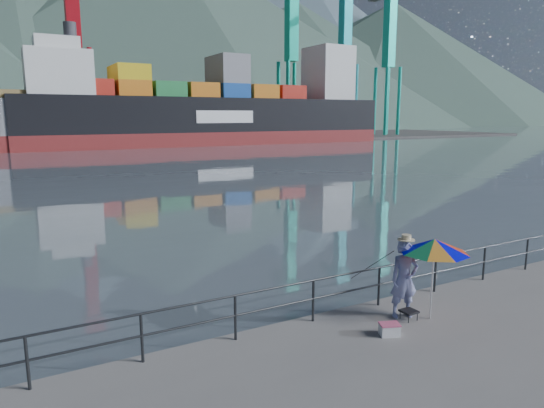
{
  "coord_description": "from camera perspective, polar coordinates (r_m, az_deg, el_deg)",
  "views": [
    {
      "loc": [
        -7.03,
        -7.23,
        4.78
      ],
      "look_at": [
        0.27,
        6.0,
        2.0
      ],
      "focal_mm": 32.0,
      "sensor_mm": 36.0,
      "label": 1
    }
  ],
  "objects": [
    {
      "name": "cooler_bag",
      "position": [
        11.31,
        13.65,
        -14.21
      ],
      "size": [
        0.49,
        0.42,
        0.24
      ],
      "primitive_type": "cube",
      "rotation": [
        0.0,
        0.0,
        -0.39
      ],
      "color": "silver",
      "rests_on": "ground"
    },
    {
      "name": "far_dock",
      "position": [
        101.78,
        -19.39,
        7.15
      ],
      "size": [
        200.0,
        40.0,
        0.4
      ],
      "primitive_type": "cube",
      "color": "#514F4C",
      "rests_on": "ground"
    },
    {
      "name": "mountains",
      "position": [
        221.96,
        -17.57,
        17.93
      ],
      "size": [
        600.0,
        332.8,
        80.0
      ],
      "color": "#385147",
      "rests_on": "ground"
    },
    {
      "name": "container_stacks",
      "position": [
        108.7,
        -6.19,
        9.41
      ],
      "size": [
        58.0,
        5.4,
        7.8
      ],
      "color": "#194CA5",
      "rests_on": "ground"
    },
    {
      "name": "container_ship",
      "position": [
        86.3,
        -5.91,
        11.05
      ],
      "size": [
        63.08,
        10.51,
        18.1
      ],
      "color": "maroon",
      "rests_on": "ground"
    },
    {
      "name": "fisherman",
      "position": [
        12.07,
        15.29,
        -8.52
      ],
      "size": [
        0.79,
        0.63,
        1.88
      ],
      "primitive_type": "imported",
      "rotation": [
        0.0,
        0.0,
        -0.3
      ],
      "color": "navy",
      "rests_on": "ground"
    },
    {
      "name": "beach_umbrella",
      "position": [
        11.88,
        18.56,
        -4.7
      ],
      "size": [
        1.91,
        1.91,
        1.96
      ],
      "color": "white",
      "rests_on": "ground"
    },
    {
      "name": "port_cranes",
      "position": [
        99.47,
        -6.51,
        16.84
      ],
      "size": [
        116.0,
        28.0,
        38.4
      ],
      "color": "#C64519",
      "rests_on": "ground"
    },
    {
      "name": "folding_stool",
      "position": [
        12.21,
        15.79,
        -12.42
      ],
      "size": [
        0.36,
        0.36,
        0.23
      ],
      "color": "black",
      "rests_on": "ground"
    },
    {
      "name": "guardrail",
      "position": [
        12.14,
        8.86,
        -10.25
      ],
      "size": [
        22.0,
        0.06,
        1.03
      ],
      "color": "#2D3033",
      "rests_on": "ground"
    },
    {
      "name": "harbor_water",
      "position": [
        137.49,
        -26.18,
        7.38
      ],
      "size": [
        500.0,
        280.0,
        0.0
      ],
      "primitive_type": "cube",
      "color": "slate",
      "rests_on": "ground"
    },
    {
      "name": "fishing_rod",
      "position": [
        13.33,
        11.44,
        -10.8
      ],
      "size": [
        0.19,
        1.84,
        1.3
      ],
      "primitive_type": "cylinder",
      "rotation": [
        0.96,
        0.0,
        -0.09
      ],
      "color": "black",
      "rests_on": "ground"
    }
  ]
}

